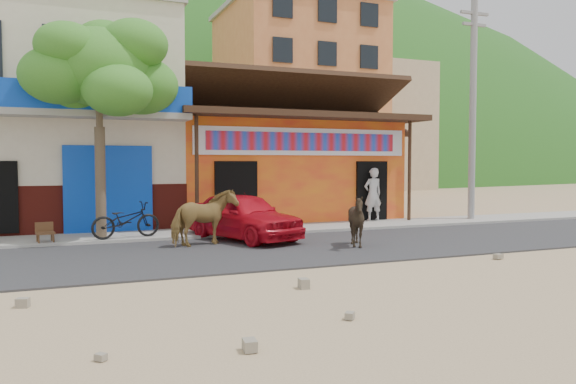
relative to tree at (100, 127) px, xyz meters
name	(u,v)px	position (x,y,z in m)	size (l,w,h in m)	color
ground	(352,265)	(4.60, -5.80, -3.12)	(120.00, 120.00, 0.00)	#9E825B
road	(304,248)	(4.60, -3.30, -3.10)	(60.00, 5.00, 0.04)	#28282B
sidewalk	(258,231)	(4.60, 0.20, -3.06)	(60.00, 2.00, 0.12)	gray
dance_club	(273,172)	(6.60, 4.20, -1.32)	(8.00, 6.00, 3.60)	orange
cafe_building	(62,122)	(-0.90, 4.20, 0.38)	(7.00, 6.00, 7.00)	beige
apartment_front	(297,104)	(13.60, 18.20, 2.88)	(9.00, 9.00, 12.00)	#CC723F
apartment_rear	(368,128)	(22.60, 24.20, 1.88)	(8.00, 8.00, 10.00)	tan
hillside	(102,90)	(4.60, 64.20, 8.88)	(100.00, 40.00, 24.00)	#194C14
tree	(100,127)	(0.00, 0.00, 0.00)	(3.00, 3.00, 6.00)	#2D721E
utility_pole	(473,108)	(12.80, 0.20, 1.00)	(0.24, 0.24, 8.00)	gray
cow_tan	(204,218)	(2.34, -2.13, -2.37)	(0.77, 1.69, 1.43)	olive
cow_dark	(357,221)	(5.85, -3.78, -2.42)	(1.06, 1.19, 1.31)	black
red_car	(243,216)	(3.60, -1.43, -2.43)	(1.54, 3.84, 1.31)	red
scooter	(126,220)	(0.60, -0.50, -2.52)	(0.64, 1.84, 0.97)	black
pedestrian	(373,194)	(9.10, 0.90, -2.08)	(0.67, 0.44, 1.85)	silver
cafe_chair_left	(45,224)	(-1.40, -0.50, -2.53)	(0.44, 0.44, 0.94)	#4F371A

